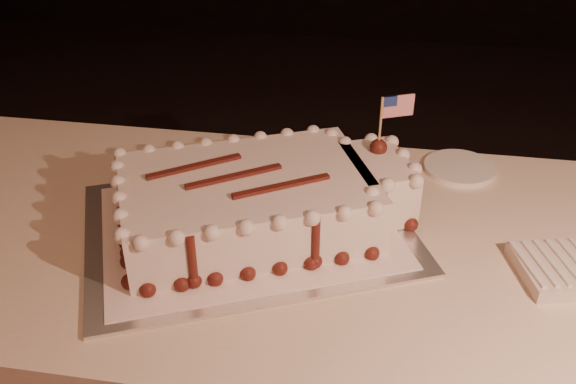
% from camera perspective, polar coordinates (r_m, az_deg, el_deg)
% --- Properties ---
extents(banquet_table, '(2.40, 0.80, 0.75)m').
position_cam_1_polar(banquet_table, '(1.49, 7.18, -16.27)').
color(banquet_table, beige).
rests_on(banquet_table, ground).
extents(cake_board, '(0.75, 0.68, 0.01)m').
position_cam_1_polar(cake_board, '(1.26, -3.59, -3.18)').
color(cake_board, silver).
rests_on(cake_board, banquet_table).
extents(doily, '(0.68, 0.61, 0.00)m').
position_cam_1_polar(doily, '(1.26, -3.59, -3.00)').
color(doily, white).
rests_on(doily, cake_board).
extents(sheet_cake, '(0.61, 0.48, 0.23)m').
position_cam_1_polar(sheet_cake, '(1.23, -2.19, -0.63)').
color(sheet_cake, silver).
rests_on(sheet_cake, doily).
extents(napkin_stack, '(0.23, 0.19, 0.03)m').
position_cam_1_polar(napkin_stack, '(1.25, 24.14, -6.15)').
color(napkin_stack, beige).
rests_on(napkin_stack, banquet_table).
extents(side_plate, '(0.16, 0.16, 0.01)m').
position_cam_1_polar(side_plate, '(1.50, 14.99, 2.07)').
color(side_plate, white).
rests_on(side_plate, banquet_table).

